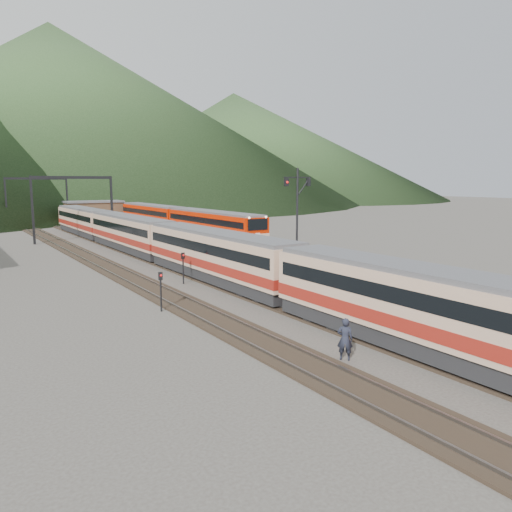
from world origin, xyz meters
TOP-DOWN VIEW (x-y plane):
  - track_main at (0.00, 40.00)m, footprint 2.60×200.00m
  - track_far at (-5.00, 40.00)m, footprint 2.60×200.00m
  - track_second at (11.50, 40.00)m, footprint 2.60×200.00m
  - platform at (5.60, 38.00)m, footprint 8.00×100.00m
  - gantry_near at (-2.85, 55.00)m, footprint 9.55×0.25m
  - gantry_far at (-2.85, 80.00)m, footprint 9.55×0.25m
  - station_shed at (5.60, 78.00)m, footprint 9.40×4.40m
  - hill_b at (30.00, 230.00)m, footprint 220.00×220.00m
  - hill_c at (110.00, 210.00)m, footprint 160.00×160.00m
  - main_train at (0.00, 33.40)m, footprint 2.78×76.24m
  - second_train at (11.50, 56.37)m, footprint 2.99×40.66m
  - signal_mast at (2.53, 17.51)m, footprint 2.20×0.23m
  - short_signal_b at (-2.35, 24.52)m, footprint 0.24×0.20m
  - short_signal_c at (-6.65, 18.09)m, footprint 0.24×0.19m
  - worker at (-3.23, 6.64)m, footprint 0.76×0.76m

SIDE VIEW (x-z plane):
  - track_main at x=0.00m, z-range -0.05..0.18m
  - track_far at x=-5.00m, z-range -0.05..0.18m
  - track_second at x=11.50m, z-range -0.05..0.18m
  - platform at x=5.60m, z-range 0.00..1.00m
  - worker at x=-3.23m, z-range 0.00..1.78m
  - short_signal_b at x=-2.35m, z-range 0.33..2.60m
  - short_signal_c at x=-6.65m, z-range 0.33..2.60m
  - main_train at x=0.00m, z-range 0.23..3.62m
  - second_train at x=11.50m, z-range 0.23..3.88m
  - station_shed at x=5.60m, z-range 1.02..4.12m
  - signal_mast at x=2.53m, z-range 1.78..8.96m
  - gantry_near at x=-2.85m, z-range 1.59..9.59m
  - gantry_far at x=-2.85m, z-range 1.59..9.59m
  - hill_c at x=110.00m, z-range 0.00..50.00m
  - hill_b at x=30.00m, z-range 0.00..75.00m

